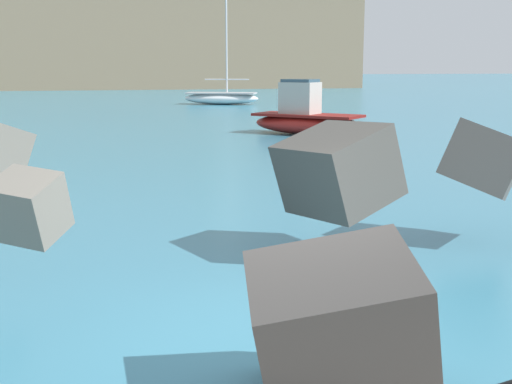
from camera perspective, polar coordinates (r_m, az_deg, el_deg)
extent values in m
plane|color=teal|center=(6.70, 2.38, -12.59)|extent=(400.00, 400.00, 0.00)
cube|color=#3D3A38|center=(5.37, 6.92, -10.90)|extent=(1.60, 1.48, 1.35)
cube|color=#4C4944|center=(9.35, 6.93, 1.90)|extent=(1.79, 1.75, 1.35)
cube|color=#605B56|center=(10.53, 18.81, 2.55)|extent=(1.66, 1.49, 1.33)
cube|color=slate|center=(6.92, -18.79, -1.21)|extent=(0.85, 0.93, 0.80)
ellipsoid|color=white|center=(46.93, -2.96, 7.95)|extent=(5.47, 3.63, 0.82)
cube|color=#ACACAC|center=(46.91, -2.96, 8.41)|extent=(5.03, 3.34, 0.10)
cylinder|color=silver|center=(46.83, -2.53, 12.71)|extent=(0.12, 0.12, 6.96)
cylinder|color=silver|center=(46.80, -2.50, 9.56)|extent=(2.90, 1.27, 0.08)
ellipsoid|color=maroon|center=(26.30, 4.41, 5.76)|extent=(4.49, 4.48, 0.79)
cube|color=maroon|center=(26.28, 4.42, 6.54)|extent=(4.13, 4.12, 0.10)
cube|color=#B7B2A8|center=(26.39, 3.77, 7.98)|extent=(1.72, 1.72, 1.23)
cube|color=#334C5B|center=(26.37, 3.79, 9.44)|extent=(1.55, 1.55, 0.12)
cube|color=#847056|center=(96.83, -17.04, 11.95)|extent=(73.67, 40.78, 11.06)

